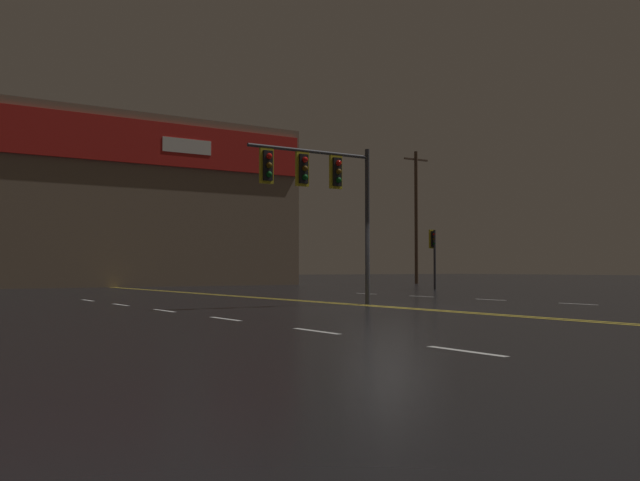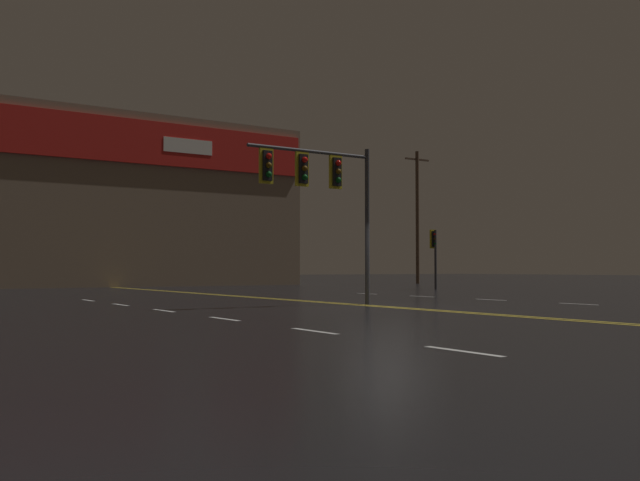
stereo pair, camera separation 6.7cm
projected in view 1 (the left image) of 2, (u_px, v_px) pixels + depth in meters
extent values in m
plane|color=black|center=(389.00, 307.00, 20.06)|extent=(200.00, 200.00, 0.00)
cube|color=gold|center=(385.00, 307.00, 19.98)|extent=(0.12, 60.00, 0.01)
cube|color=gold|center=(393.00, 307.00, 20.14)|extent=(0.12, 60.00, 0.01)
cube|color=silver|center=(466.00, 351.00, 9.28)|extent=(0.12, 1.40, 0.01)
cube|color=silver|center=(316.00, 331.00, 12.29)|extent=(0.12, 1.40, 0.01)
cube|color=silver|center=(225.00, 319.00, 15.30)|extent=(0.12, 1.40, 0.01)
cube|color=silver|center=(164.00, 311.00, 18.31)|extent=(0.12, 1.40, 0.01)
cube|color=silver|center=(121.00, 305.00, 21.32)|extent=(0.12, 1.40, 0.01)
cube|color=silver|center=(88.00, 300.00, 24.33)|extent=(0.12, 1.40, 0.01)
cube|color=silver|center=(578.00, 304.00, 21.81)|extent=(0.12, 1.40, 0.01)
cube|color=silver|center=(490.00, 300.00, 24.82)|extent=(0.12, 1.40, 0.01)
cube|color=silver|center=(422.00, 296.00, 27.83)|extent=(0.12, 1.40, 0.01)
cube|color=silver|center=(366.00, 294.00, 30.84)|extent=(0.12, 1.40, 0.01)
cylinder|color=#38383D|center=(367.00, 227.00, 21.68)|extent=(0.14, 0.14, 4.74)
cylinder|color=#38383D|center=(311.00, 151.00, 20.64)|extent=(4.09, 0.10, 0.10)
cube|color=black|center=(336.00, 172.00, 21.10)|extent=(0.28, 0.24, 0.84)
cube|color=gold|center=(336.00, 172.00, 21.10)|extent=(0.42, 0.08, 0.99)
sphere|color=red|center=(339.00, 163.00, 20.98)|extent=(0.17, 0.17, 0.17)
sphere|color=#543707|center=(339.00, 172.00, 20.97)|extent=(0.17, 0.17, 0.17)
sphere|color=#084513|center=(339.00, 180.00, 20.96)|extent=(0.17, 0.17, 0.17)
cube|color=black|center=(302.00, 169.00, 20.46)|extent=(0.28, 0.24, 0.84)
cube|color=gold|center=(302.00, 169.00, 20.46)|extent=(0.42, 0.08, 0.99)
sphere|color=red|center=(305.00, 160.00, 20.34)|extent=(0.17, 0.17, 0.17)
sphere|color=#543707|center=(305.00, 168.00, 20.33)|extent=(0.17, 0.17, 0.17)
sphere|color=#084513|center=(305.00, 177.00, 20.32)|extent=(0.17, 0.17, 0.17)
cube|color=black|center=(266.00, 166.00, 19.82)|extent=(0.28, 0.24, 0.84)
cube|color=gold|center=(266.00, 166.00, 19.82)|extent=(0.42, 0.08, 0.99)
sphere|color=red|center=(269.00, 156.00, 19.70)|extent=(0.17, 0.17, 0.17)
sphere|color=#543707|center=(269.00, 165.00, 19.69)|extent=(0.17, 0.17, 0.17)
sphere|color=#084513|center=(269.00, 174.00, 19.68)|extent=(0.17, 0.17, 0.17)
cylinder|color=#38383D|center=(435.00, 260.00, 37.55)|extent=(0.13, 0.13, 3.13)
cube|color=black|center=(432.00, 239.00, 37.74)|extent=(0.28, 0.24, 0.84)
cube|color=gold|center=(432.00, 239.00, 37.74)|extent=(0.42, 0.08, 0.99)
sphere|color=red|center=(434.00, 234.00, 37.62)|extent=(0.17, 0.17, 0.17)
sphere|color=#543707|center=(434.00, 239.00, 37.61)|extent=(0.17, 0.17, 0.17)
sphere|color=#084513|center=(434.00, 244.00, 37.60)|extent=(0.17, 0.17, 0.17)
cube|color=#7A6651|center=(91.00, 204.00, 45.86)|extent=(25.38, 10.00, 10.53)
cube|color=red|center=(115.00, 139.00, 41.73)|extent=(24.88, 0.20, 2.63)
cube|color=white|center=(187.00, 146.00, 44.12)|extent=(3.20, 0.16, 0.90)
cylinder|color=#4C3828|center=(416.00, 217.00, 52.30)|extent=(0.26, 0.26, 9.74)
cube|color=#4C3828|center=(416.00, 160.00, 52.47)|extent=(2.20, 0.12, 0.12)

